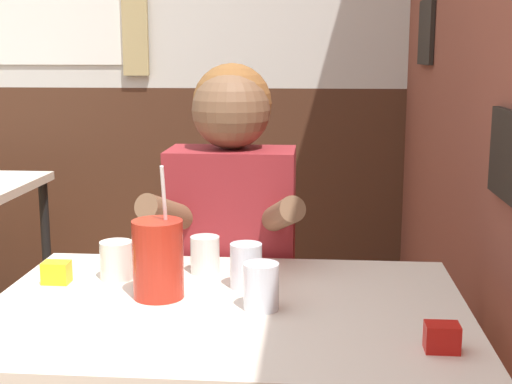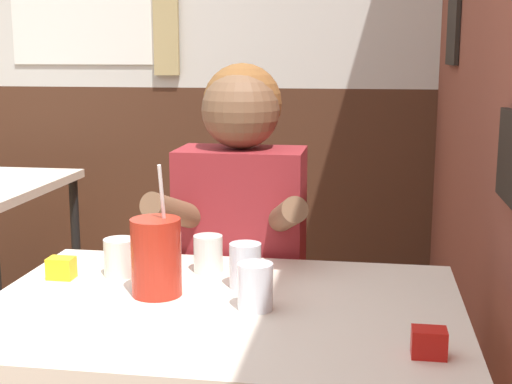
{
  "view_description": "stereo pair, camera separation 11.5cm",
  "coord_description": "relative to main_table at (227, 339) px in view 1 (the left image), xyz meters",
  "views": [
    {
      "loc": [
        0.9,
        -1.13,
        1.26
      ],
      "look_at": [
        0.77,
        0.41,
        0.96
      ],
      "focal_mm": 50.0,
      "sensor_mm": 36.0,
      "label": 1
    },
    {
      "loc": [
        1.01,
        -1.11,
        1.26
      ],
      "look_at": [
        0.77,
        0.41,
        0.96
      ],
      "focal_mm": 50.0,
      "sensor_mm": 36.0,
      "label": 2
    }
  ],
  "objects": [
    {
      "name": "condiment_mustard",
      "position": [
        -0.4,
        0.11,
        0.1
      ],
      "size": [
        0.06,
        0.04,
        0.05
      ],
      "color": "yellow",
      "rests_on": "main_table"
    },
    {
      "name": "person_seated",
      "position": [
        -0.04,
        0.47,
        -0.01
      ],
      "size": [
        0.42,
        0.41,
        1.24
      ],
      "color": "maroon",
      "rests_on": "ground_plane"
    },
    {
      "name": "brick_wall_right",
      "position": [
        0.63,
        0.85,
        0.68
      ],
      "size": [
        0.08,
        4.25,
        2.7
      ],
      "color": "brown",
      "rests_on": "ground_plane"
    },
    {
      "name": "glass_center",
      "position": [
        -0.08,
        0.22,
        0.12
      ],
      "size": [
        0.07,
        0.07,
        0.09
      ],
      "color": "silver",
      "rests_on": "main_table"
    },
    {
      "name": "back_wall",
      "position": [
        -0.73,
        2.01,
        0.68
      ],
      "size": [
        5.64,
        0.09,
        2.7
      ],
      "color": "silver",
      "rests_on": "ground_plane"
    },
    {
      "name": "main_table",
      "position": [
        0.0,
        0.0,
        0.0
      ],
      "size": [
        1.0,
        0.7,
        0.75
      ],
      "color": "beige",
      "rests_on": "ground_plane"
    },
    {
      "name": "cocktail_pitcher",
      "position": [
        -0.15,
        0.04,
        0.16
      ],
      "size": [
        0.11,
        0.11,
        0.29
      ],
      "color": "#B22819",
      "rests_on": "main_table"
    },
    {
      "name": "glass_by_brick",
      "position": [
        0.03,
        0.12,
        0.13
      ],
      "size": [
        0.07,
        0.07,
        0.1
      ],
      "color": "silver",
      "rests_on": "main_table"
    },
    {
      "name": "glass_far_side",
      "position": [
        -0.27,
        0.15,
        0.12
      ],
      "size": [
        0.08,
        0.08,
        0.09
      ],
      "color": "silver",
      "rests_on": "main_table"
    },
    {
      "name": "condiment_ketchup",
      "position": [
        0.41,
        -0.2,
        0.1
      ],
      "size": [
        0.06,
        0.04,
        0.05
      ],
      "color": "#B7140F",
      "rests_on": "main_table"
    },
    {
      "name": "glass_near_pitcher",
      "position": [
        0.07,
        -0.02,
        0.12
      ],
      "size": [
        0.07,
        0.07,
        0.1
      ],
      "color": "silver",
      "rests_on": "main_table"
    }
  ]
}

